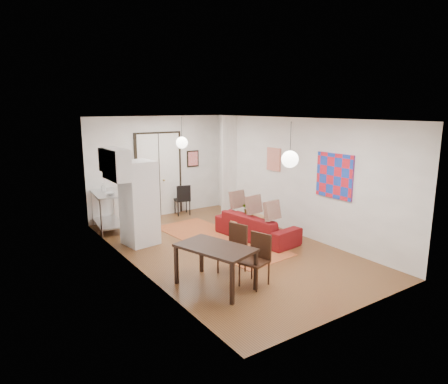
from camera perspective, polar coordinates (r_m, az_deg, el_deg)
floor at (r=9.16m, az=0.23°, el=-8.03°), size 7.00×7.00×0.00m
ceiling at (r=8.61m, az=0.25°, el=10.41°), size 4.20×7.00×0.02m
wall_back at (r=11.79m, az=-9.40°, el=3.62°), size 4.20×0.02×2.90m
wall_front at (r=6.28m, az=18.58°, el=-4.26°), size 4.20×0.02×2.90m
wall_left at (r=7.81m, az=-12.60°, el=-0.78°), size 0.02×7.00×2.90m
wall_right at (r=10.09m, az=10.16°, el=2.18°), size 0.02×7.00×2.90m
double_doors at (r=11.79m, az=-9.26°, el=2.39°), size 1.44×0.06×2.50m
stub_partition at (r=11.88m, az=0.70°, el=3.84°), size 0.50×0.10×2.90m
wall_cabinet at (r=9.18m, az=-15.14°, el=3.83°), size 0.35×1.00×0.70m
painting_popart at (r=9.19m, az=15.51°, el=2.25°), size 0.05×1.00×1.00m
painting_abstract at (r=10.60m, az=7.12°, el=4.66°), size 0.05×0.50×0.60m
poster_back at (r=12.26m, az=-4.46°, el=4.77°), size 0.40×0.03×0.50m
print_left at (r=9.60m, az=-16.99°, el=4.37°), size 0.03×0.44×0.54m
pendant_back at (r=10.36m, az=-6.04°, el=7.03°), size 0.30×0.30×0.80m
pendant_front at (r=7.10m, az=9.40°, el=4.65°), size 0.30×0.30×0.80m
kilim_rug at (r=9.72m, az=-0.84°, el=-6.82°), size 1.74×3.90×0.01m
sofa at (r=9.75m, az=4.68°, el=-4.89°), size 1.12×2.23×0.62m
coffee_table at (r=10.07m, az=3.17°, el=-3.91°), size 1.01×0.59×0.44m
potted_plant at (r=10.06m, az=3.64°, el=-2.33°), size 0.40×0.35×0.43m
kitchen_counter at (r=10.74m, az=-16.31°, el=-1.83°), size 0.79×1.37×1.00m
bowl at (r=10.38m, az=-15.92°, el=-0.21°), size 0.26×0.26×0.06m
soap_bottle at (r=10.88m, az=-16.86°, el=0.69°), size 0.10×0.11×0.21m
fridge at (r=9.40m, az=-12.02°, el=-1.56°), size 0.78×0.78×1.95m
dining_table at (r=7.08m, az=-1.25°, el=-8.42°), size 1.15×1.53×0.75m
dining_chair_near at (r=7.78m, az=0.72°, el=-7.51°), size 0.56×0.69×0.94m
dining_chair_far at (r=7.25m, az=3.91°, el=-9.03°), size 0.56×0.69×0.94m
black_side_chair at (r=11.97m, az=-6.20°, el=-0.63°), size 0.50×0.50×0.91m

